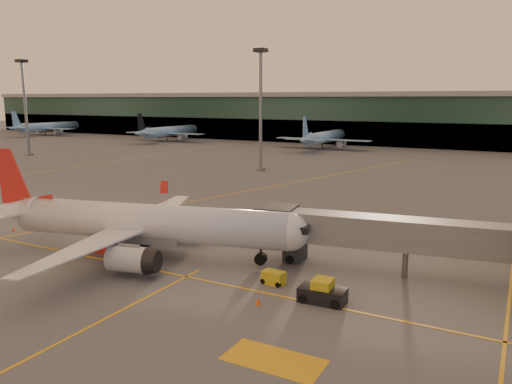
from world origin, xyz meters
The scene contains 15 objects.
ground centered at (0.00, 0.00, 0.00)m, with size 600.00×600.00×0.00m, color #4C4F54.
taxi_markings centered at (-7.32, 44.49, 0.01)m, with size 100.12×173.00×0.01m.
terminal centered at (0.00, 141.79, 8.76)m, with size 400.00×20.00×17.60m.
mast_west_far centered at (-90.00, 62.00, 14.86)m, with size 2.40×2.40×25.60m.
mast_west_near centered at (-20.00, 66.00, 14.86)m, with size 2.40×2.40×25.60m.
distant_aircraft_row centered at (10.83, 118.00, 0.00)m, with size 350.00×34.00×13.00m.
main_airplane centered at (-2.40, 7.50, 3.35)m, with size 33.73×30.71×10.30m.
jet_bridge centered at (23.05, 14.40, 3.61)m, with size 28.17×7.34×5.33m.
catering_truck centered at (-6.49, 7.46, 2.57)m, with size 6.08×3.23×4.53m.
gpu_cart centered at (12.45, 7.09, 0.54)m, with size 2.00×1.32×1.11m.
pushback_tug centered at (17.41, 5.48, 0.74)m, with size 3.63×2.09×1.82m.
cone_nose centered at (17.97, 7.80, 0.28)m, with size 0.46×0.46×0.59m.
cone_tail centered at (-21.99, 7.79, 0.23)m, with size 0.38×0.38×0.49m.
cone_wing_left centered at (-4.38, 23.78, 0.29)m, with size 0.47×0.47×0.60m.
cone_fwd centered at (13.32, 2.74, 0.26)m, with size 0.42×0.42×0.54m.
Camera 1 is at (30.05, -28.51, 15.29)m, focal length 35.00 mm.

